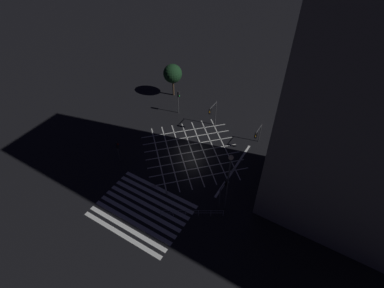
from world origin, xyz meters
TOP-DOWN VIEW (x-y plane):
  - ground_plane at (0.00, 0.00)m, footprint 200.00×200.00m
  - road_markings at (0.27, -7.06)m, footprint 15.95×23.11m
  - traffic_light_nw_main at (-6.47, 6.73)m, footprint 0.39×0.36m
  - traffic_light_se_cross at (7.46, -5.49)m, footprint 0.36×1.90m
  - traffic_light_median_north at (-0.07, 5.92)m, footprint 0.36×2.24m
  - traffic_light_ne_cross at (7.13, 5.59)m, footprint 0.36×2.29m
  - traffic_light_sw_main at (-7.34, -6.45)m, footprint 0.39×0.36m
  - street_lamp_east at (13.76, -0.74)m, footprint 0.56×0.56m
  - street_lamp_west at (8.08, -6.09)m, footprint 0.52×0.52m
  - street_lamp_far at (10.80, 3.87)m, footprint 0.48×0.48m
  - street_tree_near at (-10.10, 10.63)m, footprint 3.13×3.13m
  - pedestrian_railing at (5.36, -8.96)m, footprint 6.13×3.69m

SIDE VIEW (x-z plane):
  - ground_plane at x=0.00m, z-range 0.00..0.00m
  - road_markings at x=0.27m, z-range 0.00..0.01m
  - pedestrian_railing at x=5.36m, z-range 0.14..1.19m
  - traffic_light_ne_cross at x=7.13m, z-range 0.74..3.98m
  - traffic_light_sw_main at x=-7.34m, z-range 0.73..4.13m
  - traffic_light_se_cross at x=7.46m, z-range 0.80..4.34m
  - traffic_light_nw_main at x=-6.47m, z-range 0.88..4.96m
  - traffic_light_median_north at x=-0.07m, z-range 1.00..5.34m
  - street_tree_near at x=-10.10m, z-range 1.28..7.01m
  - street_lamp_far at x=10.80m, z-range 1.45..9.14m
  - street_lamp_west at x=8.08m, z-range 1.81..10.44m
  - street_lamp_east at x=13.76m, z-range 2.03..10.75m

